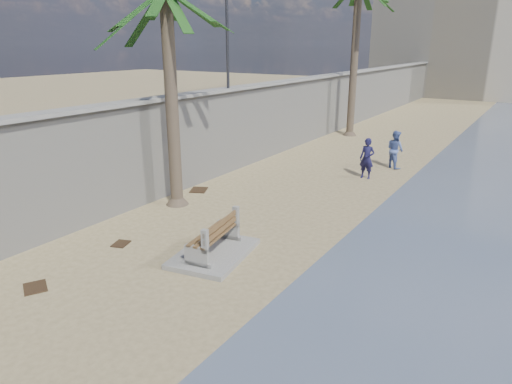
% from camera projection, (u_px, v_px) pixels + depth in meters
% --- Properties ---
extents(ground_plane, '(140.00, 140.00, 0.00)m').
position_uv_depth(ground_plane, '(66.00, 365.00, 8.05)').
color(ground_plane, tan).
extents(seawall, '(0.45, 70.00, 3.50)m').
position_uv_depth(seawall, '(309.00, 110.00, 26.17)').
color(seawall, gray).
rests_on(seawall, ground_plane).
extents(wall_cap, '(0.80, 70.00, 0.12)m').
position_uv_depth(wall_cap, '(311.00, 78.00, 25.61)').
color(wall_cap, gray).
rests_on(wall_cap, seawall).
extents(end_building, '(18.00, 12.00, 14.00)m').
position_uv_depth(end_building, '(472.00, 28.00, 48.49)').
color(end_building, '#B7AA93').
rests_on(end_building, ground_plane).
extents(bench_far, '(2.08, 2.71, 1.02)m').
position_uv_depth(bench_far, '(214.00, 240.00, 12.05)').
color(bench_far, gray).
rests_on(bench_far, ground_plane).
extents(streetlight, '(0.28, 0.28, 5.12)m').
position_uv_depth(streetlight, '(227.00, 11.00, 18.20)').
color(streetlight, '#2D2D33').
rests_on(streetlight, wall_cap).
extents(person_a, '(0.73, 0.51, 1.95)m').
position_uv_depth(person_a, '(367.00, 156.00, 18.89)').
color(person_a, '#17163D').
rests_on(person_a, ground_plane).
extents(person_b, '(1.15, 1.09, 1.89)m').
position_uv_depth(person_b, '(395.00, 147.00, 20.50)').
color(person_b, '#5369AD').
rests_on(person_b, ground_plane).
extents(debris_b, '(0.77, 0.72, 0.03)m').
position_uv_depth(debris_b, '(35.00, 287.00, 10.57)').
color(debris_b, '#382616').
rests_on(debris_b, ground_plane).
extents(debris_c, '(0.86, 0.93, 0.03)m').
position_uv_depth(debris_c, '(199.00, 190.00, 17.59)').
color(debris_c, '#382616').
rests_on(debris_c, ground_plane).
extents(debris_d, '(0.53, 0.60, 0.03)m').
position_uv_depth(debris_d, '(121.00, 244.00, 12.87)').
color(debris_d, '#382616').
rests_on(debris_d, ground_plane).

